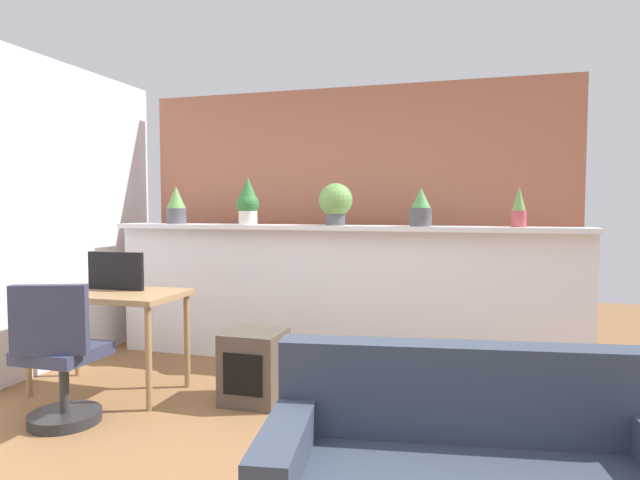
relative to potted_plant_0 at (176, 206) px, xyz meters
The scene contains 13 objects.
ground_plane 2.87m from the potted_plant_0, 52.49° to the right, with size 12.00×12.00×0.00m, color brown.
divider_wall 1.73m from the potted_plant_0, ahead, with size 4.09×0.16×1.17m, color silver.
plant_shelf 1.54m from the potted_plant_0, ahead, with size 4.09×0.30×0.04m, color silver.
brick_wall_behind 1.65m from the potted_plant_0, 21.49° to the left, with size 4.09×0.10×2.50m, color #AD664C.
potted_plant_0 is the anchor object (origin of this frame).
potted_plant_1 0.76m from the potted_plant_0, ahead, with size 0.20×0.20×0.42m.
potted_plant_2 1.55m from the potted_plant_0, ahead, with size 0.29×0.29×0.36m.
potted_plant_3 2.27m from the potted_plant_0, ahead, with size 0.18×0.18×0.31m.
potted_plant_4 3.01m from the potted_plant_0, ahead, with size 0.12×0.12×0.32m.
desk 1.35m from the potted_plant_0, 84.68° to the right, with size 1.10×0.60×0.75m.
tv_monitor 1.17m from the potted_plant_0, 83.79° to the right, with size 0.46×0.04×0.28m, color black.
office_chair 2.04m from the potted_plant_0, 82.54° to the right, with size 0.50×0.51×0.91m.
side_cube_shelf 1.96m from the potted_plant_0, 40.22° to the right, with size 0.40×0.41×0.50m.
Camera 1 is at (1.18, -2.50, 1.37)m, focal length 30.50 mm.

